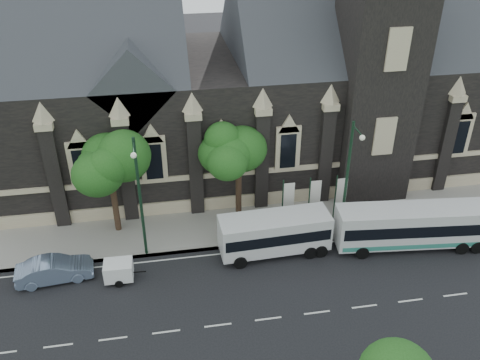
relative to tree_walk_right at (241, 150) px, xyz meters
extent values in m
plane|color=black|center=(-3.21, -10.71, -5.82)|extent=(160.00, 160.00, 0.00)
cube|color=gray|center=(-3.21, -1.21, -5.74)|extent=(80.00, 5.00, 0.15)
cube|color=black|center=(0.79, 8.79, -0.82)|extent=(40.00, 15.00, 10.00)
cube|color=#2D3035|center=(-11.21, 8.79, 4.18)|extent=(16.00, 15.00, 15.00)
cube|color=#2D3035|center=(10.79, 8.79, 4.18)|extent=(20.00, 15.00, 15.00)
cube|color=#2D3035|center=(-7.21, 4.29, 4.18)|extent=(6.00, 6.00, 6.00)
cube|color=black|center=(10.79, 2.79, 3.18)|extent=(5.50, 5.50, 18.00)
cube|color=tan|center=(0.79, 1.25, -2.62)|extent=(40.00, 0.22, 0.40)
cube|color=tan|center=(0.79, 1.25, -5.22)|extent=(40.00, 0.25, 1.20)
cube|color=black|center=(-1.21, 1.11, -1.02)|extent=(1.20, 0.12, 2.80)
cylinder|color=black|center=(-0.21, -0.21, -3.84)|extent=(0.44, 0.44, 3.96)
sphere|color=#1E5219|center=(-0.21, -0.21, -0.18)|extent=(3.84, 3.84, 3.84)
sphere|color=#1E5219|center=(0.51, 0.51, 0.54)|extent=(2.88, 2.88, 2.88)
cylinder|color=black|center=(-9.21, -0.21, -3.84)|extent=(0.44, 0.44, 3.96)
sphere|color=#1E5219|center=(-9.21, -0.21, -0.25)|extent=(3.68, 3.68, 3.68)
sphere|color=#1E5219|center=(-8.52, 0.48, 0.44)|extent=(2.76, 2.76, 2.76)
cylinder|color=#15311F|center=(6.79, -3.41, -1.32)|extent=(0.20, 0.20, 9.00)
cylinder|color=#15311F|center=(6.79, -4.21, 2.88)|extent=(0.10, 1.60, 0.10)
sphere|color=silver|center=(6.79, -5.01, 2.78)|extent=(0.36, 0.36, 0.36)
cylinder|color=#15311F|center=(-7.21, -3.41, -1.32)|extent=(0.20, 0.20, 9.00)
cylinder|color=#15311F|center=(-7.21, -4.21, 2.88)|extent=(0.10, 1.60, 0.10)
sphere|color=silver|center=(-7.21, -5.01, 2.78)|extent=(0.36, 0.36, 0.36)
cylinder|color=#15311F|center=(2.79, -1.71, -3.82)|extent=(0.10, 0.10, 4.00)
cube|color=white|center=(3.24, -1.71, -3.22)|extent=(0.80, 0.04, 2.20)
cylinder|color=#15311F|center=(4.79, -1.71, -3.82)|extent=(0.10, 0.10, 4.00)
cube|color=white|center=(5.24, -1.71, -3.22)|extent=(0.80, 0.04, 2.20)
cylinder|color=#15311F|center=(6.79, -1.71, -3.82)|extent=(0.10, 0.10, 4.00)
cube|color=white|center=(7.24, -1.71, -3.22)|extent=(0.80, 0.04, 2.20)
cube|color=silver|center=(11.20, -5.54, -4.02)|extent=(10.96, 3.28, 2.70)
cube|color=black|center=(11.20, -5.54, -3.87)|extent=(10.54, 3.28, 0.88)
cube|color=#2D7E6D|center=(11.20, -5.54, -5.07)|extent=(10.53, 3.27, 0.35)
cylinder|color=black|center=(7.33, -6.29, -5.37)|extent=(0.92, 0.37, 0.90)
cylinder|color=black|center=(7.55, -4.06, -5.37)|extent=(0.92, 0.37, 0.90)
cylinder|color=black|center=(14.32, -6.97, -5.37)|extent=(0.92, 0.37, 0.90)
cylinder|color=black|center=(14.53, -4.73, -5.37)|extent=(0.92, 0.37, 0.90)
cylinder|color=black|center=(15.39, -7.07, -5.37)|extent=(0.92, 0.37, 0.90)
cylinder|color=black|center=(15.61, -4.84, -5.37)|extent=(0.92, 0.37, 0.90)
cube|color=silver|center=(1.53, -4.59, -4.14)|extent=(7.63, 2.68, 2.46)
cube|color=black|center=(1.53, -4.59, -4.01)|extent=(7.33, 2.70, 0.81)
cylinder|color=black|center=(-1.05, -5.88, -5.37)|extent=(0.91, 0.32, 0.90)
cylinder|color=black|center=(-1.15, -3.52, -5.37)|extent=(0.91, 0.32, 0.90)
cylinder|color=black|center=(3.84, -5.68, -5.37)|extent=(0.91, 0.32, 0.90)
cylinder|color=black|center=(3.75, -3.32, -5.37)|extent=(0.91, 0.32, 0.90)
cylinder|color=black|center=(4.60, -5.65, -5.37)|extent=(0.91, 0.32, 0.90)
cylinder|color=black|center=(4.50, -3.29, -5.37)|extent=(0.91, 0.32, 0.90)
cube|color=white|center=(-8.96, -5.73, -5.00)|extent=(1.84, 1.40, 1.18)
cylinder|color=black|center=(-8.98, -6.41, -5.56)|extent=(0.51, 0.19, 0.51)
cylinder|color=black|center=(-8.95, -5.05, -5.56)|extent=(0.51, 0.19, 0.51)
cylinder|color=black|center=(-7.79, -5.76, -5.32)|extent=(1.09, 0.11, 0.08)
imported|color=#7488A8|center=(-13.04, -4.97, -5.03)|extent=(4.95, 2.19, 1.58)
camera|label=1|loc=(-5.55, -32.00, 16.69)|focal=38.33mm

